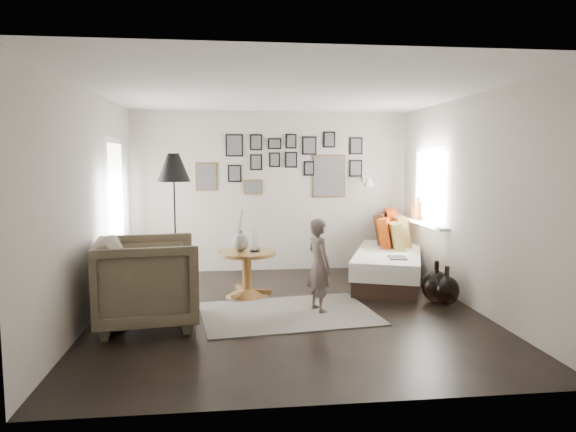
{
  "coord_description": "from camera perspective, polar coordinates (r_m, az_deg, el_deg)",
  "views": [
    {
      "loc": [
        -0.7,
        -5.97,
        1.8
      ],
      "look_at": [
        0.05,
        0.5,
        1.1
      ],
      "focal_mm": 32.0,
      "sensor_mm": 36.0,
      "label": 1
    }
  ],
  "objects": [
    {
      "name": "ceiling",
      "position": [
        6.07,
        0.08,
        13.71
      ],
      "size": [
        4.8,
        4.8,
        0.0
      ],
      "primitive_type": "plane",
      "rotation": [
        3.14,
        0.0,
        0.0
      ],
      "color": "white",
      "rests_on": "wall_back"
    },
    {
      "name": "wall_back",
      "position": [
        8.41,
        -1.84,
        2.72
      ],
      "size": [
        4.5,
        0.0,
        4.5
      ],
      "primitive_type": "plane",
      "rotation": [
        1.57,
        0.0,
        0.0
      ],
      "color": "#AEA498",
      "rests_on": "ground"
    },
    {
      "name": "rug",
      "position": [
        6.18,
        0.0,
        -10.75
      ],
      "size": [
        2.16,
        1.64,
        0.01
      ],
      "primitive_type": "cube",
      "rotation": [
        0.0,
        0.0,
        0.12
      ],
      "color": "beige",
      "rests_on": "ground"
    },
    {
      "name": "armchair_cushion",
      "position": [
        5.89,
        -14.94,
        -7.02
      ],
      "size": [
        0.49,
        0.5,
        0.2
      ],
      "primitive_type": "cube",
      "rotation": [
        -0.21,
        0.0,
        0.1
      ],
      "color": "white",
      "rests_on": "armchair"
    },
    {
      "name": "ground",
      "position": [
        6.27,
        0.08,
        -10.53
      ],
      "size": [
        4.8,
        4.8,
        0.0
      ],
      "primitive_type": "plane",
      "color": "black",
      "rests_on": "ground"
    },
    {
      "name": "pedestal_table",
      "position": [
        6.89,
        -4.59,
        -6.63
      ],
      "size": [
        0.77,
        0.77,
        0.61
      ],
      "rotation": [
        0.0,
        0.0,
        -0.38
      ],
      "color": "brown",
      "rests_on": "ground"
    },
    {
      "name": "gallery_wall",
      "position": [
        8.41,
        0.12,
        5.74
      ],
      "size": [
        2.74,
        0.03,
        1.08
      ],
      "color": "brown",
      "rests_on": "wall_back"
    },
    {
      "name": "armchair",
      "position": [
        5.85,
        -15.31,
        -7.04
      ],
      "size": [
        1.21,
        1.18,
        0.98
      ],
      "primitive_type": "imported",
      "rotation": [
        0.0,
        0.0,
        1.71
      ],
      "color": "brown",
      "rests_on": "ground"
    },
    {
      "name": "floor_lamp",
      "position": [
        7.12,
        -12.58,
        4.7
      ],
      "size": [
        0.44,
        0.44,
        1.9
      ],
      "rotation": [
        0.0,
        0.0,
        0.42
      ],
      "color": "black",
      "rests_on": "ground"
    },
    {
      "name": "daybed",
      "position": [
        7.84,
        10.86,
        -4.82
      ],
      "size": [
        1.58,
        2.28,
        1.04
      ],
      "rotation": [
        0.0,
        0.0,
        -0.36
      ],
      "color": "black",
      "rests_on": "ground"
    },
    {
      "name": "wall_right",
      "position": [
        6.68,
        19.63,
        1.49
      ],
      "size": [
        0.0,
        4.8,
        4.8
      ],
      "primitive_type": "plane",
      "rotation": [
        1.57,
        0.0,
        -1.57
      ],
      "color": "#AEA498",
      "rests_on": "ground"
    },
    {
      "name": "candles",
      "position": [
        6.8,
        -3.7,
        -2.78
      ],
      "size": [
        0.13,
        0.13,
        0.29
      ],
      "color": "black",
      "rests_on": "pedestal_table"
    },
    {
      "name": "demijohn_small",
      "position": [
        6.79,
        17.2,
        -7.89
      ],
      "size": [
        0.32,
        0.32,
        0.49
      ],
      "color": "black",
      "rests_on": "ground"
    },
    {
      "name": "window_right",
      "position": [
        7.91,
        14.75,
        -0.38
      ],
      "size": [
        0.15,
        1.32,
        1.3
      ],
      "color": "white",
      "rests_on": "wall_right"
    },
    {
      "name": "child",
      "position": [
        6.16,
        3.47,
        -5.48
      ],
      "size": [
        0.39,
        0.47,
        1.12
      ],
      "primitive_type": "imported",
      "rotation": [
        0.0,
        0.0,
        1.9
      ],
      "color": "#60514B",
      "rests_on": "ground"
    },
    {
      "name": "magazine_basket",
      "position": [
        5.92,
        -18.88,
        -9.97
      ],
      "size": [
        0.33,
        0.33,
        0.39
      ],
      "rotation": [
        0.0,
        0.0,
        -0.05
      ],
      "color": "black",
      "rests_on": "ground"
    },
    {
      "name": "demijohn_large",
      "position": [
        6.86,
        16.12,
        -7.51
      ],
      "size": [
        0.36,
        0.36,
        0.54
      ],
      "color": "black",
      "rests_on": "ground"
    },
    {
      "name": "vase",
      "position": [
        6.81,
        -5.31,
        -2.53
      ],
      "size": [
        0.22,
        0.22,
        0.55
      ],
      "color": "black",
      "rests_on": "pedestal_table"
    },
    {
      "name": "wall_front",
      "position": [
        3.67,
        4.47,
        -1.69
      ],
      "size": [
        4.5,
        0.0,
        4.5
      ],
      "primitive_type": "plane",
      "rotation": [
        -1.57,
        0.0,
        0.0
      ],
      "color": "#AEA498",
      "rests_on": "ground"
    },
    {
      "name": "wall_left",
      "position": [
        6.19,
        -21.1,
        1.09
      ],
      "size": [
        0.0,
        4.8,
        4.8
      ],
      "primitive_type": "plane",
      "rotation": [
        1.57,
        0.0,
        1.57
      ],
      "color": "#AEA498",
      "rests_on": "ground"
    },
    {
      "name": "wall_sconce",
      "position": [
        8.42,
        8.91,
        3.76
      ],
      "size": [
        0.18,
        0.36,
        0.16
      ],
      "color": "white",
      "rests_on": "wall_back"
    },
    {
      "name": "magazine_on_daybed",
      "position": [
        7.18,
        12.05,
        -4.55
      ],
      "size": [
        0.29,
        0.36,
        0.02
      ],
      "primitive_type": "cube",
      "rotation": [
        0.0,
        0.0,
        -0.19
      ],
      "color": "black",
      "rests_on": "daybed"
    },
    {
      "name": "door_left",
      "position": [
        7.37,
        -18.6,
        -0.03
      ],
      "size": [
        0.0,
        2.14,
        2.14
      ],
      "color": "white",
      "rests_on": "wall_left"
    }
  ]
}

